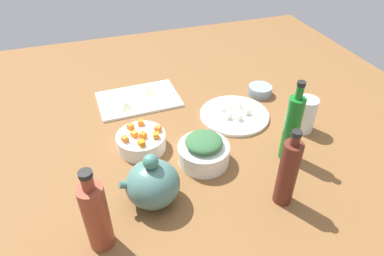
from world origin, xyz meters
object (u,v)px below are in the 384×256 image
at_px(bowl_small_side, 260,90).
at_px(drinking_glass_0, 305,115).
at_px(cutting_board, 139,99).
at_px(bottle_1, 288,172).
at_px(bowl_carrots, 141,141).
at_px(teapot, 153,183).
at_px(bowl_greens, 203,154).
at_px(plate_tofu, 234,115).
at_px(bottle_0, 292,127).
at_px(bottle_2, 96,216).

height_order(bowl_small_side, drinking_glass_0, drinking_glass_0).
xyz_separation_m(cutting_board, bottle_1, (-0.27, 0.61, 0.10)).
xyz_separation_m(bowl_carrots, bottle_1, (-0.31, 0.33, 0.08)).
bearing_deg(teapot, bowl_greens, -150.32).
bearing_deg(bowl_greens, plate_tofu, -135.12).
xyz_separation_m(bowl_carrots, drinking_glass_0, (-0.54, 0.08, 0.04)).
height_order(bowl_carrots, teapot, teapot).
relative_size(cutting_board, plate_tofu, 1.23).
relative_size(teapot, bottle_0, 0.61).
xyz_separation_m(bowl_greens, bottle_1, (-0.15, 0.21, 0.07)).
bearing_deg(bottle_1, cutting_board, -66.44).
xyz_separation_m(cutting_board, bowl_greens, (-0.12, 0.40, 0.03)).
distance_m(bottle_1, bottle_2, 0.48).
height_order(bowl_carrots, bowl_small_side, bowl_carrots).
bearing_deg(bowl_small_side, teapot, 37.07).
bearing_deg(cutting_board, plate_tofu, 144.85).
height_order(cutting_board, bottle_0, bottle_0).
bearing_deg(plate_tofu, bowl_carrots, 10.19).
bearing_deg(cutting_board, bowl_small_side, 166.73).
bearing_deg(bowl_small_side, plate_tofu, 34.13).
height_order(bowl_small_side, teapot, teapot).
height_order(bottle_0, drinking_glass_0, bottle_0).
height_order(bottle_1, bottle_2, bottle_2).
distance_m(plate_tofu, bottle_1, 0.41).
relative_size(plate_tofu, bottle_2, 1.05).
bearing_deg(bottle_0, bowl_greens, -13.13).
xyz_separation_m(teapot, bottle_0, (-0.43, -0.04, 0.05)).
bearing_deg(teapot, plate_tofu, -141.74).
relative_size(bowl_greens, bottle_2, 0.66).
bearing_deg(cutting_board, bottle_2, 70.60).
relative_size(cutting_board, bowl_carrots, 1.95).
xyz_separation_m(bottle_1, bottle_2, (0.48, -0.02, -0.00)).
bearing_deg(drinking_glass_0, bottle_1, 48.22).
relative_size(bowl_greens, bottle_1, 0.67).
relative_size(cutting_board, bowl_small_side, 3.31).
height_order(bottle_1, drinking_glass_0, bottle_1).
distance_m(bowl_carrots, teapot, 0.23).
distance_m(bowl_greens, bottle_1, 0.27).
bearing_deg(bowl_carrots, bottle_2, 62.71).
height_order(cutting_board, bottle_1, bottle_1).
bearing_deg(drinking_glass_0, teapot, 14.72).
bearing_deg(teapot, bottle_2, 30.92).
distance_m(plate_tofu, bottle_0, 0.28).
height_order(bowl_carrots, bottle_1, bottle_1).
distance_m(teapot, bottle_2, 0.18).
bearing_deg(bowl_small_side, bowl_greens, 40.41).
height_order(bottle_0, bottle_2, bottle_0).
xyz_separation_m(cutting_board, bottle_0, (-0.37, 0.46, 0.11)).
xyz_separation_m(bowl_small_side, bottle_0, (0.09, 0.35, 0.09)).
relative_size(bottle_1, bottle_2, 0.99).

